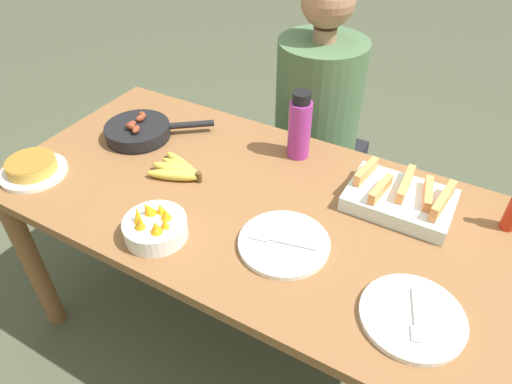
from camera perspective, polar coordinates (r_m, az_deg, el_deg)
name	(u,v)px	position (r m, az deg, el deg)	size (l,w,h in m)	color
ground_plane	(256,334)	(2.00, 0.00, -17.38)	(14.00, 14.00, 0.00)	#474C38
dining_table	(256,223)	(1.50, 0.00, -3.85)	(1.68, 0.82, 0.74)	brown
banana_bunch	(179,170)	(1.54, -9.64, 2.71)	(0.20, 0.16, 0.04)	gold
melon_tray	(401,198)	(1.45, 17.62, -0.76)	(0.31, 0.22, 0.10)	silver
skillet	(139,131)	(1.76, -14.37, 7.42)	(0.35, 0.30, 0.08)	black
frittata_plate_center	(32,168)	(1.69, -26.16, 2.69)	(0.22, 0.22, 0.06)	silver
empty_plate_near_front	(412,317)	(1.19, 18.96, -14.53)	(0.25, 0.25, 0.02)	silver
empty_plate_far_left	(284,243)	(1.28, 3.51, -6.43)	(0.26, 0.26, 0.02)	silver
fruit_bowl_mango	(155,226)	(1.32, -12.49, -4.23)	(0.18, 0.18, 0.11)	silver
water_bottle	(300,127)	(1.57, 5.48, 8.12)	(0.08, 0.08, 0.24)	#992D89
person_figure	(314,145)	(2.11, 7.28, 5.89)	(0.40, 0.40, 1.25)	black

